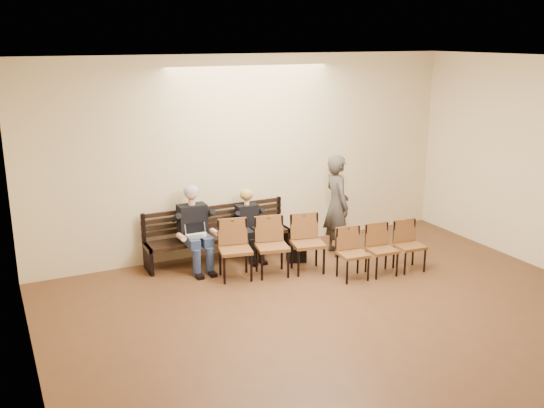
{
  "coord_description": "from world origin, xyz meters",
  "views": [
    {
      "loc": [
        -4.27,
        -4.72,
        3.79
      ],
      "look_at": [
        -0.02,
        4.05,
        1.08
      ],
      "focal_mm": 40.0,
      "sensor_mm": 36.0,
      "label": 1
    }
  ],
  "objects": [
    {
      "name": "chair_row_back",
      "position": [
        -0.22,
        3.64,
        0.48
      ],
      "size": [
        1.79,
        0.85,
        0.96
      ],
      "primitive_type": "cube",
      "rotation": [
        0.0,
        0.0,
        -0.2
      ],
      "color": "brown",
      "rests_on": "ground"
    },
    {
      "name": "water_bottle",
      "position": [
        -0.13,
        4.23,
        0.56
      ],
      "size": [
        0.08,
        0.08,
        0.23
      ],
      "primitive_type": "cylinder",
      "rotation": [
        0.0,
        0.0,
        -0.13
      ],
      "color": "silver",
      "rests_on": "bench"
    },
    {
      "name": "chair_row_front",
      "position": [
        1.4,
        2.87,
        0.42
      ],
      "size": [
        1.54,
        0.58,
        0.84
      ],
      "primitive_type": "cube",
      "rotation": [
        0.0,
        0.0,
        -0.08
      ],
      "color": "brown",
      "rests_on": "ground"
    },
    {
      "name": "seated_man",
      "position": [
        -1.23,
        4.53,
        0.7
      ],
      "size": [
        0.59,
        0.81,
        1.41
      ],
      "primitive_type": null,
      "color": "black",
      "rests_on": "ground"
    },
    {
      "name": "room_walls",
      "position": [
        0.0,
        0.79,
        2.54
      ],
      "size": [
        8.02,
        10.01,
        3.51
      ],
      "color": "beige",
      "rests_on": "ground"
    },
    {
      "name": "bench",
      "position": [
        -0.76,
        4.65,
        0.23
      ],
      "size": [
        2.6,
        0.9,
        0.45
      ],
      "primitive_type": "cube",
      "color": "black",
      "rests_on": "ground"
    },
    {
      "name": "seated_woman",
      "position": [
        -0.23,
        4.53,
        0.55
      ],
      "size": [
        0.47,
        0.65,
        1.09
      ],
      "primitive_type": null,
      "color": "black",
      "rests_on": "ground"
    },
    {
      "name": "ground",
      "position": [
        0.0,
        0.0,
        0.0
      ],
      "size": [
        10.0,
        10.0,
        0.0
      ],
      "primitive_type": "plane",
      "color": "brown",
      "rests_on": "ground"
    },
    {
      "name": "passerby",
      "position": [
        1.25,
        4.05,
        1.04
      ],
      "size": [
        0.59,
        0.82,
        2.08
      ],
      "primitive_type": "imported",
      "rotation": [
        0.0,
        0.0,
        1.45
      ],
      "color": "#3A342F",
      "rests_on": "ground"
    },
    {
      "name": "bag",
      "position": [
        0.43,
        4.02,
        0.12
      ],
      "size": [
        0.39,
        0.33,
        0.25
      ],
      "primitive_type": "cube",
      "rotation": [
        0.0,
        0.0,
        -0.34
      ],
      "color": "black",
      "rests_on": "ground"
    },
    {
      "name": "laptop",
      "position": [
        -1.24,
        4.33,
        0.58
      ],
      "size": [
        0.4,
        0.34,
        0.26
      ],
      "primitive_type": "cube",
      "rotation": [
        0.0,
        0.0,
        0.19
      ],
      "color": "#B9B9BE",
      "rests_on": "bench"
    }
  ]
}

